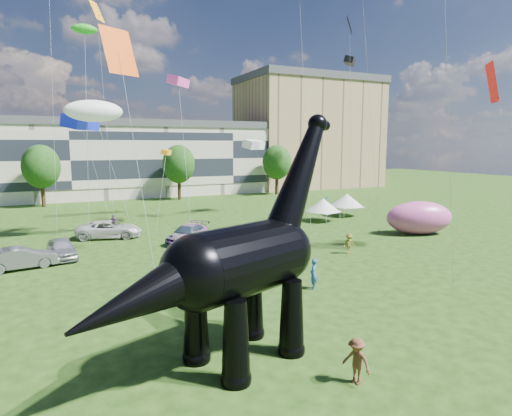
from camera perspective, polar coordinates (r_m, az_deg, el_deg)
name	(u,v)px	position (r m, az deg, el deg)	size (l,w,h in m)	color
ground	(317,342)	(20.39, 8.10, -17.23)	(220.00, 220.00, 0.00)	#16330C
terrace_row	(69,162)	(77.39, -23.62, 5.58)	(78.00, 11.00, 12.00)	beige
apartment_block	(308,135)	(94.75, 6.96, 9.61)	(28.00, 18.00, 22.00)	tan
tree_mid_left	(41,163)	(68.38, -26.76, 5.36)	(5.20, 5.20, 9.44)	#382314
tree_mid_right	(179,161)	(70.74, -10.28, 6.18)	(5.20, 5.20, 9.44)	#382314
tree_far_right	(277,159)	(77.36, 2.79, 6.48)	(5.20, 5.20, 9.44)	#382314
dinosaur_sculpture	(234,267)	(17.09, -2.93, -7.87)	(12.75, 6.35, 10.61)	black
car_silver	(62,248)	(36.85, -24.49, -4.93)	(1.89, 4.69, 1.60)	silver
car_grey	(21,258)	(35.03, -28.87, -5.88)	(1.69, 4.84, 1.60)	slate
car_white	(109,229)	(43.23, -18.97, -2.71)	(2.76, 5.99, 1.66)	silver
car_dark	(188,234)	(39.65, -9.09, -3.38)	(2.23, 5.48, 1.59)	#595960
gazebo_near	(323,205)	(50.43, 8.94, 0.37)	(4.99, 4.99, 2.68)	white
gazebo_far	(347,200)	(54.79, 11.98, 1.03)	(4.09, 4.09, 2.82)	silver
inflatable_pink	(419,218)	(45.53, 20.93, -1.22)	(6.61, 3.31, 3.31)	#CE509B
visitors	(159,262)	(30.11, -12.85, -7.10)	(53.91, 39.44, 1.89)	brown
kites	(185,13)	(46.03, -9.50, 24.22)	(61.31, 49.92, 30.04)	red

